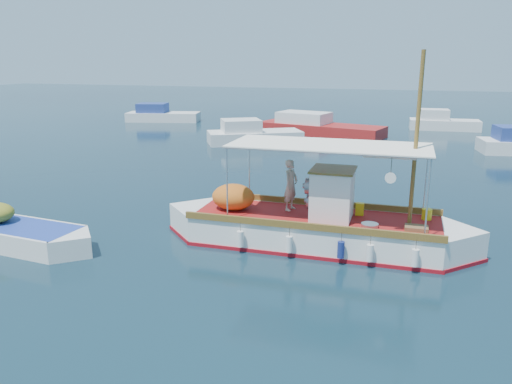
# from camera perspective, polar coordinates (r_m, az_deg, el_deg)

# --- Properties ---
(ground) EXTENTS (160.00, 160.00, 0.00)m
(ground) POSITION_cam_1_polar(r_m,az_deg,el_deg) (15.62, 3.83, -5.66)
(ground) COLOR black
(ground) RESTS_ON ground
(fishing_caique) EXTENTS (9.73, 2.74, 5.93)m
(fishing_caique) POSITION_cam_1_polar(r_m,az_deg,el_deg) (15.33, 6.54, -4.06)
(fishing_caique) COLOR white
(fishing_caique) RESTS_ON ground
(dinghy) EXTENTS (5.79, 2.03, 1.42)m
(dinghy) POSITION_cam_1_polar(r_m,az_deg,el_deg) (16.95, -25.94, -4.46)
(dinghy) COLOR white
(dinghy) RESTS_ON ground
(bg_boat_nw) EXTENTS (6.57, 5.08, 1.80)m
(bg_boat_nw) POSITION_cam_1_polar(r_m,az_deg,el_deg) (33.52, -0.47, 6.44)
(bg_boat_nw) COLOR silver
(bg_boat_nw) RESTS_ON ground
(bg_boat_n) EXTENTS (9.70, 5.07, 1.80)m
(bg_boat_n) POSITION_cam_1_polar(r_m,az_deg,el_deg) (37.66, 6.98, 7.29)
(bg_boat_n) COLOR #A31C1B
(bg_boat_n) RESTS_ON ground
(bg_boat_far_w) EXTENTS (6.72, 3.64, 1.80)m
(bg_boat_far_w) POSITION_cam_1_polar(r_m,az_deg,el_deg) (46.14, -10.79, 8.55)
(bg_boat_far_w) COLOR silver
(bg_boat_far_w) RESTS_ON ground
(bg_boat_far_n) EXTENTS (5.36, 2.24, 1.80)m
(bg_boat_far_n) POSITION_cam_1_polar(r_m,az_deg,el_deg) (42.59, 20.50, 7.35)
(bg_boat_far_n) COLOR silver
(bg_boat_far_n) RESTS_ON ground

